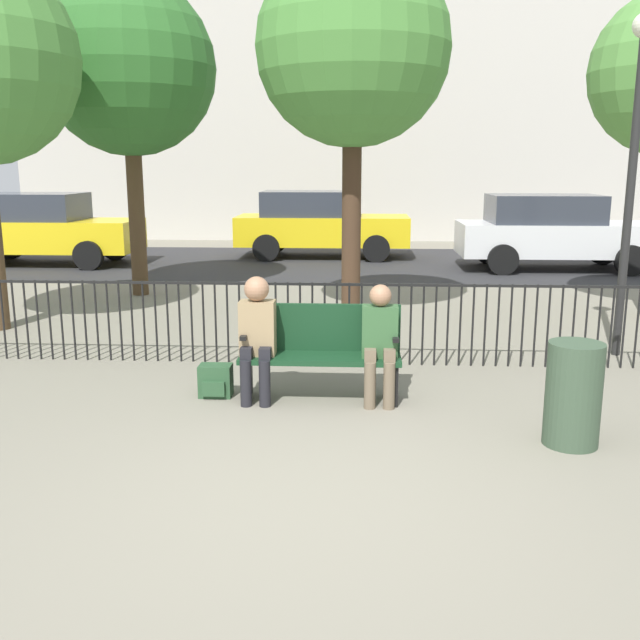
{
  "coord_description": "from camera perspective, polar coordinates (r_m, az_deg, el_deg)",
  "views": [
    {
      "loc": [
        0.37,
        -4.52,
        2.25
      ],
      "look_at": [
        0.0,
        2.12,
        0.8
      ],
      "focal_mm": 40.0,
      "sensor_mm": 36.0,
      "label": 1
    }
  ],
  "objects": [
    {
      "name": "lamp_post",
      "position": [
        9.09,
        23.9,
        13.19
      ],
      "size": [
        0.28,
        0.28,
        3.89
      ],
      "color": "black",
      "rests_on": "ground"
    },
    {
      "name": "parked_car_2",
      "position": [
        17.61,
        -21.41,
        6.89
      ],
      "size": [
        4.2,
        1.94,
        1.62
      ],
      "color": "yellow",
      "rests_on": "ground"
    },
    {
      "name": "street_surface",
      "position": [
        16.68,
        1.9,
        4.57
      ],
      "size": [
        24.0,
        6.0,
        0.01
      ],
      "color": "#2B2B2D",
      "rests_on": "ground"
    },
    {
      "name": "fence_railing",
      "position": [
        8.13,
        0.4,
        0.3
      ],
      "size": [
        9.01,
        0.03,
        0.95
      ],
      "color": "black",
      "rests_on": "ground"
    },
    {
      "name": "tree_0",
      "position": [
        12.94,
        -15.06,
        18.85
      ],
      "size": [
        2.9,
        2.9,
        5.29
      ],
      "color": "#4C3823",
      "rests_on": "ground"
    },
    {
      "name": "tree_1",
      "position": [
        10.39,
        2.65,
        20.82
      ],
      "size": [
        2.69,
        2.69,
        5.16
      ],
      "color": "#422D1E",
      "rests_on": "ground"
    },
    {
      "name": "park_bench",
      "position": [
        6.96,
        0.04,
        -2.37
      ],
      "size": [
        1.56,
        0.45,
        0.92
      ],
      "color": "#14381E",
      "rests_on": "ground"
    },
    {
      "name": "ground_plane",
      "position": [
        5.07,
        -1.38,
        -14.09
      ],
      "size": [
        80.0,
        80.0,
        0.0
      ],
      "primitive_type": "plane",
      "color": "gray"
    },
    {
      "name": "parked_car_1",
      "position": [
        17.71,
        -0.07,
        7.76
      ],
      "size": [
        4.2,
        1.94,
        1.62
      ],
      "color": "yellow",
      "rests_on": "ground"
    },
    {
      "name": "parked_car_0",
      "position": [
        16.39,
        18.12,
        6.79
      ],
      "size": [
        4.2,
        1.94,
        1.62
      ],
      "color": "silver",
      "rests_on": "ground"
    },
    {
      "name": "seated_person_0",
      "position": [
        6.84,
        -5.07,
        -0.87
      ],
      "size": [
        0.34,
        0.39,
        1.22
      ],
      "color": "black",
      "rests_on": "ground"
    },
    {
      "name": "seated_person_1",
      "position": [
        6.78,
        4.8,
        -1.4
      ],
      "size": [
        0.34,
        0.39,
        1.15
      ],
      "color": "brown",
      "rests_on": "ground"
    },
    {
      "name": "trash_bin",
      "position": [
        6.17,
        19.61,
        -5.62
      ],
      "size": [
        0.45,
        0.45,
        0.86
      ],
      "color": "#384C38",
      "rests_on": "ground"
    },
    {
      "name": "backpack",
      "position": [
        7.15,
        -8.35,
        -4.85
      ],
      "size": [
        0.32,
        0.25,
        0.32
      ],
      "color": "#284C2D",
      "rests_on": "ground"
    }
  ]
}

